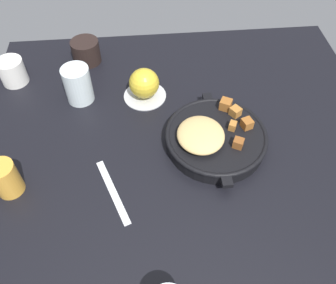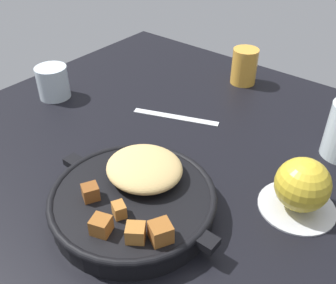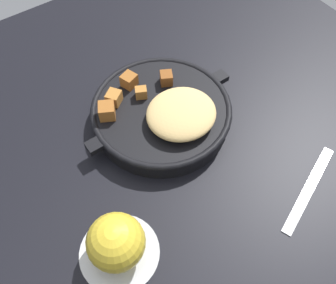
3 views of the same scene
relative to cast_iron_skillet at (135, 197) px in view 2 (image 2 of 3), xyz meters
The scene contains 7 objects.
ground_plane 8.22cm from the cast_iron_skillet, 99.70° to the left, with size 99.91×103.90×2.40cm, color black.
cast_iron_skillet is the anchor object (origin of this frame).
saucer_plate 25.07cm from the cast_iron_skillet, 40.35° to the left, with size 11.88×11.88×0.60cm, color #B7BABF.
red_apple 25.03cm from the cast_iron_skillet, 40.35° to the left, with size 8.27×8.27×8.27cm, color gold.
butter_knife 27.64cm from the cast_iron_skillet, 115.00° to the left, with size 18.31×1.60×0.36cm, color silver.
water_glass_short 41.34cm from the cast_iron_skillet, 158.98° to the left, with size 7.01×7.01×7.23cm, color silver.
juice_glass_amber 48.61cm from the cast_iron_skillet, 100.43° to the left, with size 6.03×6.03×8.47cm, color gold.
Camera 2 is at (31.35, -36.54, 43.35)cm, focal length 41.23 mm.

